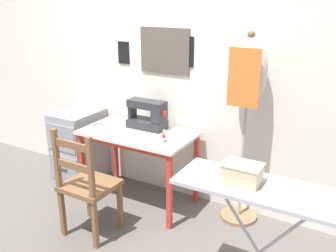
{
  "coord_description": "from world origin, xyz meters",
  "views": [
    {
      "loc": [
        1.81,
        -2.33,
        1.87
      ],
      "look_at": [
        0.33,
        0.26,
        0.83
      ],
      "focal_mm": 40.0,
      "sensor_mm": 36.0,
      "label": 1
    }
  ],
  "objects_px": {
    "thread_spool_far_edge": "(168,138)",
    "filing_cabinet": "(79,146)",
    "storage_box": "(242,173)",
    "thread_spool_near_machine": "(164,132)",
    "wooden_chair": "(87,186)",
    "ironing_board": "(264,195)",
    "sewing_machine": "(149,116)",
    "fabric_bowl": "(99,127)",
    "dress_form": "(247,87)",
    "scissors": "(168,142)",
    "thread_spool_mid_table": "(164,136)"
  },
  "relations": [
    {
      "from": "wooden_chair",
      "to": "ironing_board",
      "type": "bearing_deg",
      "value": -4.09
    },
    {
      "from": "scissors",
      "to": "thread_spool_far_edge",
      "type": "xyz_separation_m",
      "value": [
        -0.03,
        0.05,
        0.02
      ]
    },
    {
      "from": "filing_cabinet",
      "to": "dress_form",
      "type": "height_order",
      "value": "dress_form"
    },
    {
      "from": "thread_spool_near_machine",
      "to": "sewing_machine",
      "type": "bearing_deg",
      "value": 163.04
    },
    {
      "from": "thread_spool_near_machine",
      "to": "thread_spool_far_edge",
      "type": "bearing_deg",
      "value": -46.98
    },
    {
      "from": "scissors",
      "to": "filing_cabinet",
      "type": "bearing_deg",
      "value": 171.69
    },
    {
      "from": "dress_form",
      "to": "ironing_board",
      "type": "xyz_separation_m",
      "value": [
        0.44,
        -0.93,
        -0.38
      ]
    },
    {
      "from": "dress_form",
      "to": "thread_spool_far_edge",
      "type": "bearing_deg",
      "value": -158.14
    },
    {
      "from": "fabric_bowl",
      "to": "thread_spool_near_machine",
      "type": "distance_m",
      "value": 0.62
    },
    {
      "from": "thread_spool_mid_table",
      "to": "thread_spool_far_edge",
      "type": "xyz_separation_m",
      "value": [
        0.05,
        -0.02,
        -0.0
      ]
    },
    {
      "from": "thread_spool_mid_table",
      "to": "ironing_board",
      "type": "height_order",
      "value": "ironing_board"
    },
    {
      "from": "filing_cabinet",
      "to": "ironing_board",
      "type": "xyz_separation_m",
      "value": [
        2.17,
        -0.82,
        0.43
      ]
    },
    {
      "from": "scissors",
      "to": "fabric_bowl",
      "type": "bearing_deg",
      "value": -177.59
    },
    {
      "from": "thread_spool_far_edge",
      "to": "thread_spool_near_machine",
      "type": "bearing_deg",
      "value": 133.02
    },
    {
      "from": "ironing_board",
      "to": "filing_cabinet",
      "type": "bearing_deg",
      "value": 159.41
    },
    {
      "from": "fabric_bowl",
      "to": "wooden_chair",
      "type": "height_order",
      "value": "wooden_chair"
    },
    {
      "from": "sewing_machine",
      "to": "ironing_board",
      "type": "relative_size",
      "value": 0.36
    },
    {
      "from": "ironing_board",
      "to": "storage_box",
      "type": "relative_size",
      "value": 4.66
    },
    {
      "from": "filing_cabinet",
      "to": "fabric_bowl",
      "type": "bearing_deg",
      "value": -23.83
    },
    {
      "from": "fabric_bowl",
      "to": "ironing_board",
      "type": "bearing_deg",
      "value": -19.7
    },
    {
      "from": "thread_spool_mid_table",
      "to": "thread_spool_far_edge",
      "type": "distance_m",
      "value": 0.05
    },
    {
      "from": "sewing_machine",
      "to": "thread_spool_far_edge",
      "type": "bearing_deg",
      "value": -29.15
    },
    {
      "from": "dress_form",
      "to": "ironing_board",
      "type": "bearing_deg",
      "value": -64.85
    },
    {
      "from": "fabric_bowl",
      "to": "wooden_chair",
      "type": "relative_size",
      "value": 0.16
    },
    {
      "from": "storage_box",
      "to": "thread_spool_near_machine",
      "type": "bearing_deg",
      "value": 140.69
    },
    {
      "from": "thread_spool_far_edge",
      "to": "wooden_chair",
      "type": "xyz_separation_m",
      "value": [
        -0.4,
        -0.59,
        -0.29
      ]
    },
    {
      "from": "scissors",
      "to": "filing_cabinet",
      "type": "relative_size",
      "value": 0.18
    },
    {
      "from": "fabric_bowl",
      "to": "thread_spool_mid_table",
      "type": "xyz_separation_m",
      "value": [
        0.64,
        0.1,
        -0.0
      ]
    },
    {
      "from": "scissors",
      "to": "storage_box",
      "type": "height_order",
      "value": "storage_box"
    },
    {
      "from": "storage_box",
      "to": "ironing_board",
      "type": "bearing_deg",
      "value": 3.39
    },
    {
      "from": "thread_spool_far_edge",
      "to": "storage_box",
      "type": "relative_size",
      "value": 0.17
    },
    {
      "from": "filing_cabinet",
      "to": "wooden_chair",
      "type": "bearing_deg",
      "value": -43.82
    },
    {
      "from": "thread_spool_mid_table",
      "to": "fabric_bowl",
      "type": "bearing_deg",
      "value": -171.5
    },
    {
      "from": "wooden_chair",
      "to": "ironing_board",
      "type": "xyz_separation_m",
      "value": [
        1.43,
        -0.1,
        0.37
      ]
    },
    {
      "from": "wooden_chair",
      "to": "ironing_board",
      "type": "relative_size",
      "value": 0.9
    },
    {
      "from": "filing_cabinet",
      "to": "storage_box",
      "type": "relative_size",
      "value": 3.42
    },
    {
      "from": "thread_spool_near_machine",
      "to": "wooden_chair",
      "type": "distance_m",
      "value": 0.82
    },
    {
      "from": "thread_spool_mid_table",
      "to": "ironing_board",
      "type": "xyz_separation_m",
      "value": [
        1.07,
        -0.71,
        0.08
      ]
    },
    {
      "from": "scissors",
      "to": "thread_spool_near_machine",
      "type": "bearing_deg",
      "value": 129.32
    },
    {
      "from": "scissors",
      "to": "filing_cabinet",
      "type": "xyz_separation_m",
      "value": [
        -1.18,
        0.17,
        -0.33
      ]
    },
    {
      "from": "thread_spool_mid_table",
      "to": "filing_cabinet",
      "type": "distance_m",
      "value": 1.16
    },
    {
      "from": "sewing_machine",
      "to": "dress_form",
      "type": "xyz_separation_m",
      "value": [
        0.89,
        0.07,
        0.36
      ]
    },
    {
      "from": "fabric_bowl",
      "to": "thread_spool_near_machine",
      "type": "xyz_separation_m",
      "value": [
        0.59,
        0.19,
        -0.01
      ]
    },
    {
      "from": "thread_spool_far_edge",
      "to": "filing_cabinet",
      "type": "bearing_deg",
      "value": 173.94
    },
    {
      "from": "dress_form",
      "to": "thread_spool_near_machine",
      "type": "bearing_deg",
      "value": -169.32
    },
    {
      "from": "filing_cabinet",
      "to": "storage_box",
      "type": "xyz_separation_m",
      "value": [
        2.04,
        -0.82,
        0.54
      ]
    },
    {
      "from": "wooden_chair",
      "to": "filing_cabinet",
      "type": "distance_m",
      "value": 1.03
    },
    {
      "from": "wooden_chair",
      "to": "storage_box",
      "type": "xyz_separation_m",
      "value": [
        1.29,
        -0.11,
        0.48
      ]
    },
    {
      "from": "sewing_machine",
      "to": "thread_spool_far_edge",
      "type": "height_order",
      "value": "sewing_machine"
    },
    {
      "from": "fabric_bowl",
      "to": "dress_form",
      "type": "distance_m",
      "value": 1.39
    }
  ]
}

